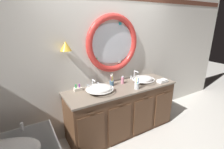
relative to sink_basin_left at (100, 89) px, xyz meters
name	(u,v)px	position (x,y,z in m)	size (l,w,h in m)	color
ground_plane	(126,138)	(0.38, -0.21, -0.93)	(14.00, 14.00, 0.00)	silver
back_wall_assembly	(109,57)	(0.39, 0.37, 0.40)	(6.40, 0.26, 2.60)	silver
vanity_counter	(122,109)	(0.44, 0.03, -0.49)	(1.98, 0.66, 0.86)	brown
sink_basin_left	(100,89)	(0.00, 0.00, 0.00)	(0.44, 0.44, 0.13)	white
sink_basin_right	(143,79)	(0.89, 0.00, 0.00)	(0.42, 0.42, 0.12)	white
faucet_set_left	(93,84)	(0.00, 0.25, -0.01)	(0.24, 0.13, 0.15)	silver
faucet_set_right	(135,75)	(0.89, 0.25, 0.00)	(0.21, 0.14, 0.17)	silver
toothbrush_holder_left	(112,83)	(0.31, 0.16, -0.01)	(0.09, 0.09, 0.22)	slate
toothbrush_holder_right	(137,85)	(0.60, -0.18, 0.00)	(0.09, 0.09, 0.22)	silver
soap_dispenser	(123,80)	(0.53, 0.15, 0.00)	(0.05, 0.06, 0.15)	pink
folded_hand_towel	(162,81)	(1.21, -0.17, -0.04)	(0.20, 0.12, 0.05)	white
toiletry_basket	(78,89)	(-0.27, 0.25, -0.03)	(0.13, 0.08, 0.11)	beige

